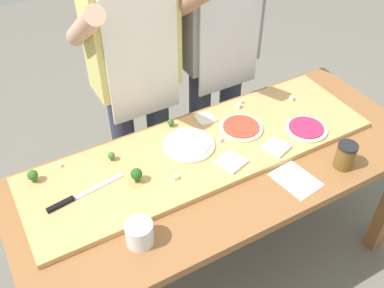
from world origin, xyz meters
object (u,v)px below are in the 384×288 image
object	(u,v)px
cheese_crumble_b	(61,165)
prep_table	(221,180)
pizza_whole_beet_magenta	(306,128)
pizza_slice_near_left	(205,119)
pizza_whole_white_garlic	(189,145)
cheese_crumble_c	(241,102)
pizza_slice_near_right	(276,147)
cheese_crumble_d	(238,106)
chefs_knife	(75,197)
flour_cup	(140,234)
pizza_whole_tomato_red	(241,127)
broccoli_floret_front_mid	(33,175)
cheese_crumble_a	(291,98)
broccoli_floret_back_right	(111,156)
pizza_slice_center	(231,162)
cheese_crumble_f	(176,177)
broccoli_floret_front_right	(136,174)
recipe_note	(296,180)
cook_right	(219,43)
cheese_crumble_e	(220,140)
broccoli_floret_front_left	(171,122)
cook_left	(136,67)
sauce_jar	(345,156)

from	to	relation	value
cheese_crumble_b	prep_table	bearing A→B (deg)	-25.55
pizza_whole_beet_magenta	pizza_slice_near_left	bearing A→B (deg)	141.34
pizza_whole_white_garlic	cheese_crumble_c	bearing A→B (deg)	21.57
pizza_slice_near_right	cheese_crumble_d	xyz separation A→B (m)	(0.02, 0.33, 0.00)
chefs_knife	flour_cup	xyz separation A→B (m)	(0.14, -0.29, 0.01)
pizza_whole_tomato_red	pizza_slice_near_right	distance (m)	0.20
broccoli_floret_front_mid	cheese_crumble_a	world-z (taller)	broccoli_floret_front_mid
broccoli_floret_back_right	prep_table	bearing A→B (deg)	-28.60
pizza_slice_center	cheese_crumble_b	world-z (taller)	same
pizza_whole_tomato_red	cheese_crumble_f	xyz separation A→B (m)	(-0.41, -0.14, 0.00)
prep_table	broccoli_floret_back_right	bearing A→B (deg)	151.40
pizza_slice_near_right	broccoli_floret_back_right	size ratio (longest dim) A/B	2.39
broccoli_floret_front_right	flour_cup	world-z (taller)	flour_cup
flour_cup	recipe_note	world-z (taller)	flour_cup
broccoli_floret_front_mid	cook_right	bearing A→B (deg)	15.79
pizza_slice_center	cheese_crumble_e	bearing A→B (deg)	77.55
pizza_whole_white_garlic	cheese_crumble_b	size ratio (longest dim) A/B	19.06
broccoli_floret_back_right	cheese_crumble_f	distance (m)	0.30
broccoli_floret_front_left	chefs_knife	bearing A→B (deg)	-158.23
pizza_whole_tomato_red	cheese_crumble_a	size ratio (longest dim) A/B	10.33
prep_table	broccoli_floret_front_mid	size ratio (longest dim) A/B	32.02
cheese_crumble_d	flour_cup	xyz separation A→B (m)	(-0.73, -0.46, 0.01)
cheese_crumble_a	cook_right	distance (m)	0.46
recipe_note	pizza_whole_tomato_red	bearing A→B (deg)	94.58
cheese_crumble_f	cook_right	distance (m)	0.81
prep_table	cheese_crumble_e	world-z (taller)	cheese_crumble_e
cheese_crumble_a	pizza_slice_near_left	bearing A→B (deg)	170.59
pizza_slice_near_right	broccoli_floret_front_right	world-z (taller)	broccoli_floret_front_right
flour_cup	cook_left	size ratio (longest dim) A/B	0.06
pizza_whole_tomato_red	pizza_slice_near_left	world-z (taller)	pizza_whole_tomato_red
pizza_whole_tomato_red	pizza_slice_near_right	world-z (taller)	pizza_whole_tomato_red
cheese_crumble_f	recipe_note	size ratio (longest dim) A/B	0.09
broccoli_floret_back_right	recipe_note	distance (m)	0.77
broccoli_floret_back_right	cheese_crumble_c	bearing A→B (deg)	5.54
cheese_crumble_c	pizza_whole_beet_magenta	bearing A→B (deg)	-66.01
pizza_whole_tomato_red	broccoli_floret_back_right	distance (m)	0.60
pizza_slice_near_left	cheese_crumble_b	xyz separation A→B (m)	(-0.69, 0.03, 0.00)
cheese_crumble_b	cheese_crumble_e	distance (m)	0.69
cheese_crumble_d	cheese_crumble_e	xyz separation A→B (m)	(-0.21, -0.17, -0.00)
chefs_knife	pizza_whole_tomato_red	bearing A→B (deg)	2.64
pizza_slice_center	recipe_note	xyz separation A→B (m)	(0.19, -0.19, -0.03)
pizza_slice_near_left	cheese_crumble_d	xyz separation A→B (m)	(0.19, 0.00, 0.00)
pizza_whole_beet_magenta	broccoli_floret_front_left	bearing A→B (deg)	148.33
broccoli_floret_front_right	cheese_crumble_e	distance (m)	0.42
broccoli_floret_back_right	sauce_jar	xyz separation A→B (m)	(0.85, -0.49, 0.01)
broccoli_floret_front_mid	cheese_crumble_e	size ratio (longest dim) A/B	3.34
broccoli_floret_front_left	cheese_crumble_d	bearing A→B (deg)	-5.37
cheese_crumble_e	prep_table	bearing A→B (deg)	-115.95
cook_right	cheese_crumble_c	bearing A→B (deg)	-95.53
cheese_crumble_b	cook_right	xyz separation A→B (m)	(0.93, 0.27, 0.19)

